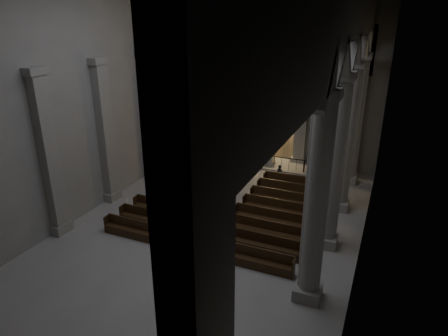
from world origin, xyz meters
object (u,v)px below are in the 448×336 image
at_px(candle_stand_right, 308,169).
at_px(worshipper, 279,174).
at_px(altar_rail, 267,159).
at_px(altar, 261,154).
at_px(candle_stand_left, 237,157).
at_px(pews, 228,207).

xyz_separation_m(candle_stand_right, worshipper, (-1.39, -2.10, 0.22)).
height_order(altar_rail, candle_stand_right, candle_stand_right).
bearing_deg(candle_stand_right, altar, 167.80).
height_order(altar_rail, candle_stand_left, candle_stand_left).
bearing_deg(worshipper, pews, -90.74).
relative_size(candle_stand_right, worshipper, 1.16).
bearing_deg(altar_rail, candle_stand_right, 2.31).
relative_size(altar, candle_stand_right, 1.53).
distance_m(candle_stand_left, pews, 7.46).
distance_m(altar_rail, pews, 6.94).
xyz_separation_m(altar, worshipper, (2.20, -2.88, -0.10)).
distance_m(altar, candle_stand_right, 3.69).
relative_size(pews, worshipper, 8.06).
relative_size(altar, pews, 0.22).
height_order(altar_rail, pews, altar_rail).
bearing_deg(pews, altar_rail, 90.00).
bearing_deg(altar_rail, worshipper, -54.05).
bearing_deg(worshipper, candle_stand_right, 72.04).
height_order(candle_stand_left, pews, candle_stand_left).
height_order(candle_stand_right, worshipper, candle_stand_right).
relative_size(candle_stand_right, pews, 0.14).
bearing_deg(candle_stand_left, altar, 24.98).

